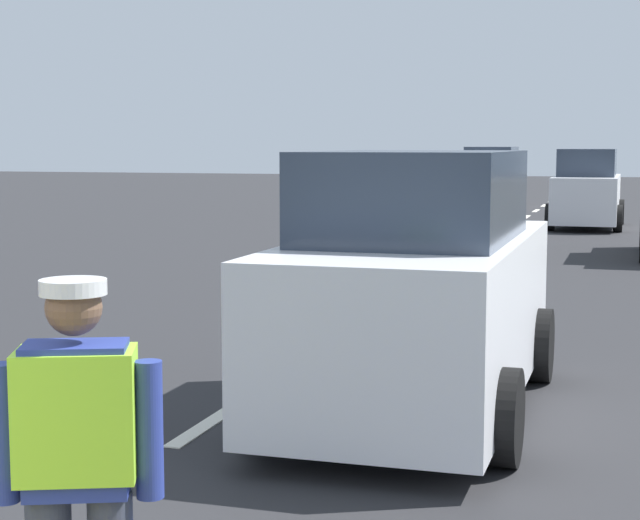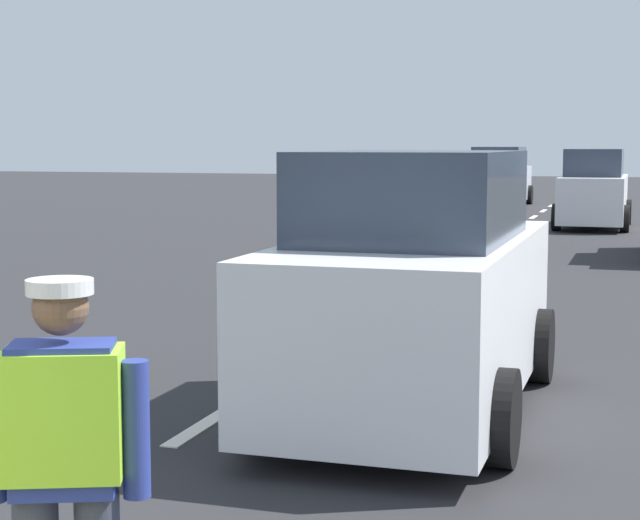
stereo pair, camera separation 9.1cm
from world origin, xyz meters
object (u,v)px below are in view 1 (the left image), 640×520
Objects in this scene: car_oncoming_third at (491,178)px; car_outgoing_far at (587,191)px; road_worker at (84,465)px; car_outgoing_ahead at (418,291)px.

car_oncoming_third is 9.59m from car_outgoing_far.
road_worker is at bearing -84.99° from car_oncoming_third.
road_worker is at bearing -94.27° from car_outgoing_ahead.
car_outgoing_ahead is (-0.41, -19.72, 0.04)m from car_outgoing_far.
car_outgoing_ahead reaches higher than car_outgoing_far.
car_outgoing_far is at bearing 88.21° from road_worker.
car_outgoing_ahead is (0.35, 4.74, 0.06)m from road_worker.
car_outgoing_far reaches higher than road_worker.
car_outgoing_ahead reaches higher than car_oncoming_third.
car_outgoing_ahead is at bearing -83.46° from car_oncoming_third.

